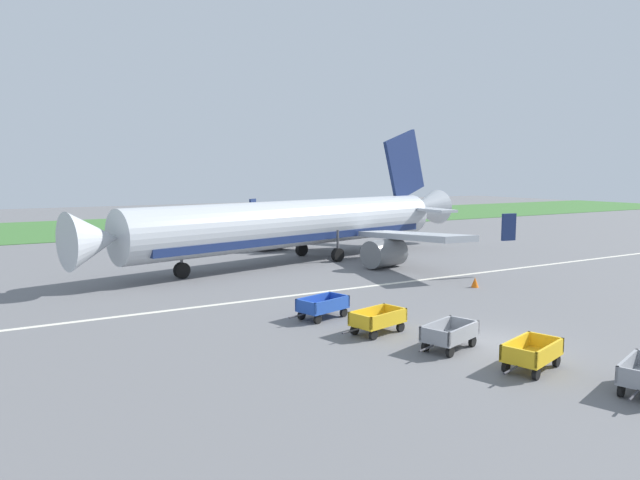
{
  "coord_description": "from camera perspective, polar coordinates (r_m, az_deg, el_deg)",
  "views": [
    {
      "loc": [
        -18.57,
        -17.04,
        7.33
      ],
      "look_at": [
        0.4,
        15.67,
        2.8
      ],
      "focal_mm": 32.36,
      "sensor_mm": 36.0,
      "label": 1
    }
  ],
  "objects": [
    {
      "name": "ground_plane",
      "position": [
        26.25,
        16.89,
        -9.69
      ],
      "size": [
        220.0,
        220.0,
        0.0
      ],
      "primitive_type": "plane",
      "color": "slate"
    },
    {
      "name": "grass_strip",
      "position": [
        81.22,
        -16.78,
        1.38
      ],
      "size": [
        220.0,
        28.0,
        0.06
      ],
      "primitive_type": "cube",
      "color": "#3D7033",
      "rests_on": "ground"
    },
    {
      "name": "apron_stripe",
      "position": [
        35.84,
        1.82,
        -4.96
      ],
      "size": [
        120.0,
        0.36,
        0.01
      ],
      "primitive_type": "cube",
      "color": "silver",
      "rests_on": "ground"
    },
    {
      "name": "airplane",
      "position": [
        47.2,
        -1.39,
        1.63
      ],
      "size": [
        37.31,
        30.2,
        11.34
      ],
      "color": "#B2B7BC",
      "rests_on": "ground"
    },
    {
      "name": "baggage_cart_second_in_row",
      "position": [
        23.13,
        20.21,
        -10.51
      ],
      "size": [
        3.61,
        2.07,
        1.07
      ],
      "color": "gold",
      "rests_on": "ground"
    },
    {
      "name": "baggage_cart_third_in_row",
      "position": [
        24.71,
        12.67,
        -9.13
      ],
      "size": [
        3.61,
        2.1,
        1.07
      ],
      "color": "gray",
      "rests_on": "ground"
    },
    {
      "name": "baggage_cart_fourth_in_row",
      "position": [
        26.52,
        5.72,
        -7.9
      ],
      "size": [
        3.63,
        1.94,
        1.07
      ],
      "color": "gold",
      "rests_on": "ground"
    },
    {
      "name": "baggage_cart_far_end",
      "position": [
        29.0,
        0.26,
        -6.58
      ],
      "size": [
        3.62,
        2.02,
        1.07
      ],
      "color": "#234CB2",
      "rests_on": "ground"
    },
    {
      "name": "traffic_cone_near_plane",
      "position": [
        37.92,
        15.07,
        -4.06
      ],
      "size": [
        0.48,
        0.48,
        0.63
      ],
      "primitive_type": "cone",
      "color": "orange",
      "rests_on": "ground"
    }
  ]
}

